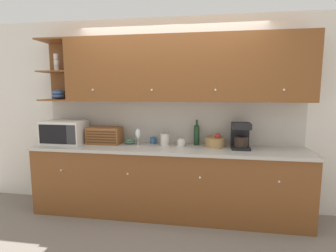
% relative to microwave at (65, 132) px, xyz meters
% --- Properties ---
extents(ground_plane, '(24.00, 24.00, 0.00)m').
position_rel_microwave_xyz_m(ground_plane, '(1.43, 0.28, -1.07)').
color(ground_plane, slate).
extents(wall_back, '(5.92, 0.06, 2.60)m').
position_rel_microwave_xyz_m(wall_back, '(1.43, 0.31, 0.23)').
color(wall_back, silver).
rests_on(wall_back, ground_plane).
extents(counter_unit, '(3.54, 0.61, 0.91)m').
position_rel_microwave_xyz_m(counter_unit, '(1.43, -0.01, -0.61)').
color(counter_unit, brown).
rests_on(counter_unit, ground_plane).
extents(backsplash_panel, '(3.52, 0.01, 0.59)m').
position_rel_microwave_xyz_m(backsplash_panel, '(1.43, 0.27, 0.14)').
color(backsplash_panel, '#B7B2A8').
rests_on(backsplash_panel, counter_unit).
extents(upper_cabinets, '(3.52, 0.38, 0.82)m').
position_rel_microwave_xyz_m(upper_cabinets, '(1.60, 0.10, 0.84)').
color(upper_cabinets, brown).
rests_on(upper_cabinets, backsplash_panel).
extents(microwave, '(0.55, 0.38, 0.31)m').
position_rel_microwave_xyz_m(microwave, '(0.00, 0.00, 0.00)').
color(microwave, silver).
rests_on(microwave, counter_unit).
extents(bread_box, '(0.44, 0.26, 0.23)m').
position_rel_microwave_xyz_m(bread_box, '(0.55, 0.08, -0.04)').
color(bread_box, brown).
rests_on(bread_box, counter_unit).
extents(bowl_stack_on_counter, '(0.15, 0.15, 0.07)m').
position_rel_microwave_xyz_m(bowl_stack_on_counter, '(0.89, 0.13, -0.12)').
color(bowl_stack_on_counter, slate).
rests_on(bowl_stack_on_counter, counter_unit).
extents(wine_glass, '(0.07, 0.07, 0.23)m').
position_rel_microwave_xyz_m(wine_glass, '(1.04, 0.01, -0.00)').
color(wine_glass, silver).
rests_on(wine_glass, counter_unit).
extents(mug, '(0.09, 0.08, 0.09)m').
position_rel_microwave_xyz_m(mug, '(1.21, 0.18, -0.11)').
color(mug, '#38669E').
rests_on(mug, counter_unit).
extents(storage_canister, '(0.11, 0.11, 0.17)m').
position_rel_microwave_xyz_m(storage_canister, '(1.39, 0.05, -0.07)').
color(storage_canister, silver).
rests_on(storage_canister, counter_unit).
extents(mug_blue_second, '(0.10, 0.09, 0.10)m').
position_rel_microwave_xyz_m(mug_blue_second, '(1.60, 0.06, -0.11)').
color(mug_blue_second, silver).
rests_on(mug_blue_second, counter_unit).
extents(wine_bottle, '(0.07, 0.07, 0.34)m').
position_rel_microwave_xyz_m(wine_bottle, '(1.80, 0.18, -0.00)').
color(wine_bottle, '#19381E').
rests_on(wine_bottle, counter_unit).
extents(fruit_basket, '(0.26, 0.26, 0.18)m').
position_rel_microwave_xyz_m(fruit_basket, '(2.04, 0.11, -0.09)').
color(fruit_basket, '#A87F4C').
rests_on(fruit_basket, counter_unit).
extents(coffee_maker, '(0.23, 0.24, 0.33)m').
position_rel_microwave_xyz_m(coffee_maker, '(2.35, 0.05, 0.01)').
color(coffee_maker, black).
rests_on(coffee_maker, counter_unit).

